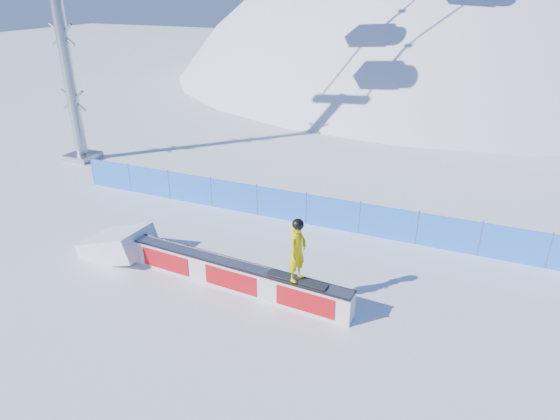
% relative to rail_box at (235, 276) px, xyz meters
% --- Properties ---
extents(ground, '(160.00, 160.00, 0.00)m').
position_rel_rail_box_xyz_m(ground, '(1.38, 0.35, -0.42)').
color(ground, white).
rests_on(ground, ground).
extents(snow_hill, '(64.00, 64.00, 64.00)m').
position_rel_rail_box_xyz_m(snow_hill, '(1.38, 42.35, -18.42)').
color(snow_hill, white).
rests_on(snow_hill, ground).
extents(safety_fence, '(22.05, 0.05, 1.30)m').
position_rel_rail_box_xyz_m(safety_fence, '(1.38, 4.85, 0.18)').
color(safety_fence, blue).
rests_on(safety_fence, ground).
extents(rail_box, '(7.20, 0.96, 0.86)m').
position_rel_rail_box_xyz_m(rail_box, '(0.00, 0.00, 0.00)').
color(rail_box, silver).
rests_on(rail_box, ground).
extents(snow_ramp, '(2.45, 1.62, 1.47)m').
position_rel_rail_box_xyz_m(snow_ramp, '(-4.48, 0.29, -0.42)').
color(snow_ramp, white).
rests_on(snow_ramp, ground).
extents(snowboarder, '(1.76, 0.69, 1.82)m').
position_rel_rail_box_xyz_m(snowboarder, '(1.98, -0.13, 1.33)').
color(snowboarder, black).
rests_on(snowboarder, rail_box).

